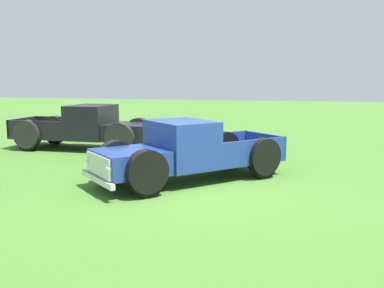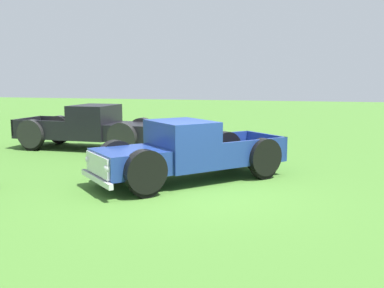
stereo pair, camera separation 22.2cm
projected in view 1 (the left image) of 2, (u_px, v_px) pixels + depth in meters
name	position (u px, v px, depth m)	size (l,w,h in m)	color
ground_plane	(197.00, 190.00, 9.70)	(80.00, 80.00, 0.00)	#477A2D
pickup_truck_foreground	(180.00, 153.00, 10.35)	(4.68, 4.56, 1.48)	navy
pickup_truck_behind_left	(93.00, 128.00, 15.11)	(2.05, 5.13, 1.56)	black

